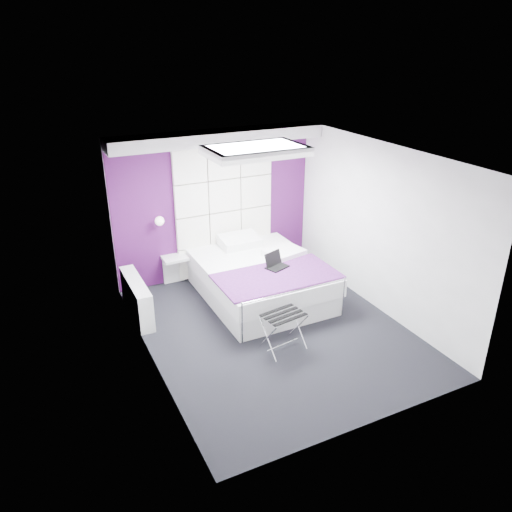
{
  "coord_description": "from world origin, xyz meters",
  "views": [
    {
      "loc": [
        -3.01,
        -5.55,
        3.99
      ],
      "look_at": [
        -0.12,
        0.35,
        1.08
      ],
      "focal_mm": 35.0,
      "sensor_mm": 36.0,
      "label": 1
    }
  ],
  "objects": [
    {
      "name": "radiator",
      "position": [
        -1.69,
        1.3,
        0.3
      ],
      "size": [
        0.22,
        1.2,
        0.6
      ],
      "primitive_type": "cube",
      "color": "silver",
      "rests_on": "floor"
    },
    {
      "name": "headboard",
      "position": [
        0.15,
        2.14,
        1.17
      ],
      "size": [
        1.8,
        0.08,
        2.3
      ],
      "primitive_type": null,
      "color": "white",
      "rests_on": "wall_back"
    },
    {
      "name": "floor",
      "position": [
        0.0,
        0.0,
        0.0
      ],
      "size": [
        4.4,
        4.4,
        0.0
      ],
      "primitive_type": "plane",
      "color": "black",
      "rests_on": "ground"
    },
    {
      "name": "wall_right",
      "position": [
        1.8,
        0.0,
        1.3
      ],
      "size": [
        0.0,
        4.4,
        4.4
      ],
      "primitive_type": "plane",
      "rotation": [
        1.57,
        0.0,
        -1.57
      ],
      "color": "silver",
      "rests_on": "floor"
    },
    {
      "name": "accent_wall",
      "position": [
        0.0,
        2.19,
        1.3
      ],
      "size": [
        3.58,
        0.02,
        2.58
      ],
      "primitive_type": "cube",
      "color": "#47114A",
      "rests_on": "wall_back"
    },
    {
      "name": "laptop",
      "position": [
        0.42,
        0.73,
        0.7
      ],
      "size": [
        0.34,
        0.24,
        0.25
      ],
      "rotation": [
        0.0,
        0.0,
        0.36
      ],
      "color": "black",
      "rests_on": "bed"
    },
    {
      "name": "wall_lamp",
      "position": [
        -1.05,
        2.06,
        1.22
      ],
      "size": [
        0.15,
        0.15,
        0.15
      ],
      "primitive_type": "sphere",
      "color": "white",
      "rests_on": "wall_back"
    },
    {
      "name": "soffit",
      "position": [
        0.0,
        1.95,
        2.5
      ],
      "size": [
        3.58,
        0.5,
        0.2
      ],
      "primitive_type": "cube",
      "color": "silver",
      "rests_on": "wall_back"
    },
    {
      "name": "wall_left",
      "position": [
        -1.8,
        0.0,
        1.3
      ],
      "size": [
        0.0,
        4.4,
        4.4
      ],
      "primitive_type": "plane",
      "rotation": [
        1.57,
        0.0,
        1.57
      ],
      "color": "silver",
      "rests_on": "floor"
    },
    {
      "name": "luggage_rack",
      "position": [
        -0.11,
        -0.48,
        0.27
      ],
      "size": [
        0.55,
        0.41,
        0.54
      ],
      "rotation": [
        0.0,
        0.0,
        0.15
      ],
      "color": "silver",
      "rests_on": "floor"
    },
    {
      "name": "bed",
      "position": [
        0.29,
        1.02,
        0.33
      ],
      "size": [
        1.86,
        2.26,
        0.78
      ],
      "color": "silver",
      "rests_on": "floor"
    },
    {
      "name": "skylight",
      "position": [
        0.0,
        0.6,
        2.55
      ],
      "size": [
        1.36,
        0.86,
        0.12
      ],
      "primitive_type": null,
      "color": "white",
      "rests_on": "ceiling"
    },
    {
      "name": "nightstand",
      "position": [
        -0.84,
        2.02,
        0.51
      ],
      "size": [
        0.42,
        0.33,
        0.05
      ],
      "primitive_type": "cube",
      "color": "silver",
      "rests_on": "wall_back"
    },
    {
      "name": "ceiling",
      "position": [
        0.0,
        0.0,
        2.6
      ],
      "size": [
        4.4,
        4.4,
        0.0
      ],
      "primitive_type": "plane",
      "rotation": [
        3.14,
        0.0,
        0.0
      ],
      "color": "white",
      "rests_on": "wall_back"
    },
    {
      "name": "wall_back",
      "position": [
        0.0,
        2.2,
        1.3
      ],
      "size": [
        3.6,
        0.0,
        3.6
      ],
      "primitive_type": "plane",
      "rotation": [
        1.57,
        0.0,
        0.0
      ],
      "color": "silver",
      "rests_on": "floor"
    }
  ]
}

